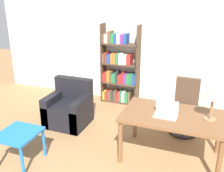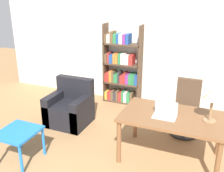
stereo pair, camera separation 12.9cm
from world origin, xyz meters
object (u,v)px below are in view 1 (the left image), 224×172
office_chair (185,109)px  bookshelf (119,70)px  table_lamp (214,94)px  laptop (166,113)px  side_table_blue (19,137)px  desk (173,120)px  armchair (69,110)px

office_chair → bookshelf: 1.85m
table_lamp → laptop: bearing=-171.1°
side_table_blue → bookshelf: (0.62, 2.72, 0.36)m
laptop → table_lamp: (0.62, 0.10, 0.35)m
bookshelf → office_chair: bearing=-28.6°
table_lamp → office_chair: bearing=115.2°
desk → armchair: armchair is taller
office_chair → bookshelf: size_ratio=0.56×
office_chair → bookshelf: bookshelf is taller
side_table_blue → table_lamp: bearing=20.1°
side_table_blue → bookshelf: size_ratio=0.33×
armchair → laptop: bearing=-13.9°
desk → bookshelf: size_ratio=0.83×
bookshelf → laptop: bearing=-52.9°
armchair → bookshelf: size_ratio=0.48×
laptop → side_table_blue: (-2.02, -0.87, -0.36)m
bookshelf → armchair: bearing=-111.9°
laptop → side_table_blue: size_ratio=0.57×
side_table_blue → laptop: bearing=23.3°
desk → bookshelf: (-1.49, 1.78, 0.14)m
desk → armchair: (-2.05, 0.42, -0.35)m
laptop → bookshelf: 2.32m
laptop → bookshelf: bookshelf is taller
side_table_blue → bookshelf: bearing=77.2°
side_table_blue → armchair: (0.07, 1.35, -0.13)m
table_lamp → armchair: (-2.56, 0.39, -0.85)m
desk → laptop: 0.19m
office_chair → side_table_blue: (-2.22, -1.85, -0.02)m
desk → side_table_blue: size_ratio=2.56×
table_lamp → office_chair: table_lamp is taller
armchair → bookshelf: (0.55, 1.37, 0.49)m
desk → table_lamp: bearing=3.2°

